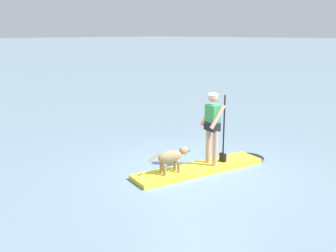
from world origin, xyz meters
name	(u,v)px	position (x,y,z in m)	size (l,w,h in m)	color
ground_plane	(199,171)	(0.00, 0.00, 0.00)	(400.00, 400.00, 0.00)	slate
paddleboard	(207,167)	(0.22, -0.06, 0.05)	(3.61, 1.61, 0.10)	yellow
person_paddler	(213,123)	(0.35, -0.10, 1.09)	(0.66, 0.56, 1.71)	tan
dog	(172,157)	(-0.72, 0.20, 0.47)	(1.04, 0.39, 0.55)	#997A51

